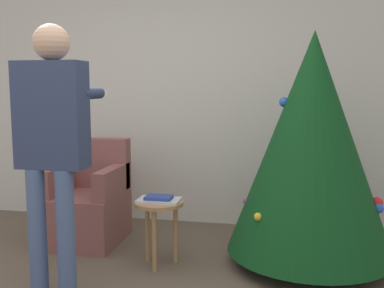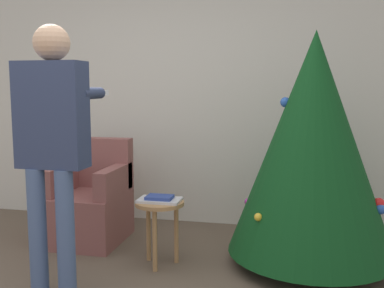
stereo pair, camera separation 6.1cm
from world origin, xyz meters
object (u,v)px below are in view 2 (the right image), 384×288
person_standing (52,134)px  side_stool (160,213)px  christmas_tree (313,144)px  armchair (91,203)px

person_standing → side_stool: (0.54, 0.64, -0.68)m
christmas_tree → person_standing: size_ratio=1.01×
person_standing → christmas_tree: bearing=27.7°
armchair → person_standing: person_standing is taller
side_stool → person_standing: bearing=-130.3°
armchair → side_stool: 0.91m
christmas_tree → person_standing: (-1.70, -0.89, 0.13)m
christmas_tree → armchair: size_ratio=1.99×
armchair → side_stool: bearing=-28.6°
armchair → side_stool: size_ratio=1.78×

